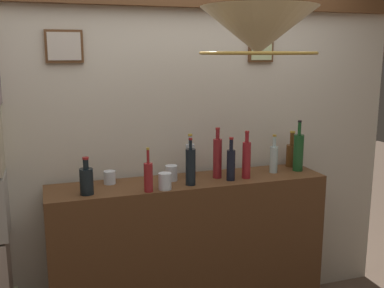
# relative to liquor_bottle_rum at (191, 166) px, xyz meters

# --- Properties ---
(panelled_rear_partition) EXTENTS (3.31, 0.15, 2.41)m
(panelled_rear_partition) POSITION_rel_liquor_bottle_rum_xyz_m (0.03, 0.37, 0.09)
(panelled_rear_partition) COLOR beige
(panelled_rear_partition) RESTS_ON ground
(bar_shelf_unit) EXTENTS (1.81, 0.38, 1.07)m
(bar_shelf_unit) POSITION_rel_liquor_bottle_rum_xyz_m (0.03, 0.10, -0.65)
(bar_shelf_unit) COLOR brown
(bar_shelf_unit) RESTS_ON ground
(liquor_bottle_rum) EXTENTS (0.06, 0.06, 0.30)m
(liquor_bottle_rum) POSITION_rel_liquor_bottle_rum_xyz_m (0.00, 0.00, 0.00)
(liquor_bottle_rum) COLOR black
(liquor_bottle_rum) RESTS_ON bar_shelf_unit
(liquor_bottle_gin) EXTENTS (0.06, 0.06, 0.31)m
(liquor_bottle_gin) POSITION_rel_liquor_bottle_rum_xyz_m (0.40, 0.03, 0.01)
(liquor_bottle_gin) COLOR maroon
(liquor_bottle_gin) RESTS_ON bar_shelf_unit
(liquor_bottle_bourbon) EXTENTS (0.05, 0.05, 0.26)m
(liquor_bottle_bourbon) POSITION_rel_liquor_bottle_rum_xyz_m (0.64, 0.10, -0.02)
(liquor_bottle_bourbon) COLOR #ADC6C4
(liquor_bottle_bourbon) RESTS_ON bar_shelf_unit
(liquor_bottle_whiskey) EXTENTS (0.07, 0.07, 0.35)m
(liquor_bottle_whiskey) POSITION_rel_liquor_bottle_rum_xyz_m (0.82, 0.09, 0.02)
(liquor_bottle_whiskey) COLOR #1A4C21
(liquor_bottle_whiskey) RESTS_ON bar_shelf_unit
(liquor_bottle_sherry) EXTENTS (0.06, 0.06, 0.29)m
(liquor_bottle_sherry) POSITION_rel_liquor_bottle_rum_xyz_m (0.06, 0.19, -0.00)
(liquor_bottle_sherry) COLOR #AFBCC6
(liquor_bottle_sherry) RESTS_ON bar_shelf_unit
(liquor_bottle_brandy) EXTENTS (0.08, 0.08, 0.26)m
(liquor_bottle_brandy) POSITION_rel_liquor_bottle_rum_xyz_m (0.84, 0.22, -0.03)
(liquor_bottle_brandy) COLOR #583415
(liquor_bottle_brandy) RESTS_ON bar_shelf_unit
(liquor_bottle_port) EXTENTS (0.08, 0.08, 0.22)m
(liquor_bottle_port) POSITION_rel_liquor_bottle_rum_xyz_m (-0.63, 0.01, -0.03)
(liquor_bottle_port) COLOR black
(liquor_bottle_port) RESTS_ON bar_shelf_unit
(liquor_bottle_mezcal) EXTENTS (0.05, 0.05, 0.28)m
(liquor_bottle_mezcal) POSITION_rel_liquor_bottle_rum_xyz_m (0.28, 0.02, -0.01)
(liquor_bottle_mezcal) COLOR black
(liquor_bottle_mezcal) RESTS_ON bar_shelf_unit
(liquor_bottle_vermouth) EXTENTS (0.05, 0.05, 0.27)m
(liquor_bottle_vermouth) POSITION_rel_liquor_bottle_rum_xyz_m (-0.28, -0.05, -0.03)
(liquor_bottle_vermouth) COLOR maroon
(liquor_bottle_vermouth) RESTS_ON bar_shelf_unit
(liquor_bottle_vodka) EXTENTS (0.06, 0.06, 0.33)m
(liquor_bottle_vodka) POSITION_rel_liquor_bottle_rum_xyz_m (0.22, 0.10, 0.02)
(liquor_bottle_vodka) COLOR maroon
(liquor_bottle_vodka) RESTS_ON bar_shelf_unit
(glass_tumbler_rocks) EXTENTS (0.08, 0.08, 0.10)m
(glass_tumbler_rocks) POSITION_rel_liquor_bottle_rum_xyz_m (-0.18, -0.04, -0.07)
(glass_tumbler_rocks) COLOR silver
(glass_tumbler_rocks) RESTS_ON bar_shelf_unit
(glass_tumbler_highball) EXTENTS (0.08, 0.08, 0.08)m
(glass_tumbler_highball) POSITION_rel_liquor_bottle_rum_xyz_m (-0.48, 0.19, -0.08)
(glass_tumbler_highball) COLOR silver
(glass_tumbler_highball) RESTS_ON bar_shelf_unit
(glass_tumbler_shot) EXTENTS (0.08, 0.08, 0.10)m
(glass_tumbler_shot) POSITION_rel_liquor_bottle_rum_xyz_m (-0.09, 0.13, -0.07)
(glass_tumbler_shot) COLOR silver
(glass_tumbler_shot) RESTS_ON bar_shelf_unit
(pendant_lamp) EXTENTS (0.58, 0.58, 0.65)m
(pendant_lamp) POSITION_rel_liquor_bottle_rum_xyz_m (0.18, -0.52, 0.79)
(pendant_lamp) COLOR beige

